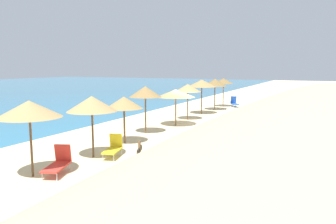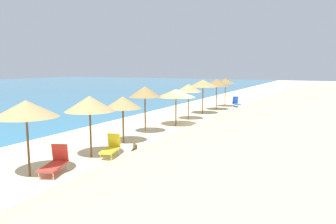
{
  "view_description": "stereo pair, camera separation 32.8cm",
  "coord_description": "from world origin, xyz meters",
  "px_view_note": "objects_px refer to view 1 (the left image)",
  "views": [
    {
      "loc": [
        -21.59,
        -8.44,
        4.1
      ],
      "look_at": [
        -1.61,
        1.14,
        1.08
      ],
      "focal_mm": 36.14,
      "sensor_mm": 36.0,
      "label": 1
    },
    {
      "loc": [
        -21.44,
        -8.74,
        4.1
      ],
      "look_at": [
        -1.61,
        1.14,
        1.08
      ],
      "focal_mm": 36.14,
      "sensor_mm": 36.0,
      "label": 2
    }
  ],
  "objects_px": {
    "beach_umbrella_0": "(29,109)",
    "beach_umbrella_6": "(202,83)",
    "beach_umbrella_3": "(145,92)",
    "beach_umbrella_4": "(176,93)",
    "beach_umbrella_1": "(92,104)",
    "lounge_chair_1": "(113,148)",
    "beach_umbrella_5": "(188,88)",
    "beach_umbrella_8": "(224,81)",
    "lounge_chair_2": "(58,163)",
    "wooden_signpost": "(140,161)",
    "beach_umbrella_2": "(124,103)",
    "beach_umbrella_7": "(215,83)",
    "beach_ball": "(180,153)",
    "lounge_chair_0": "(234,103)"
  },
  "relations": [
    {
      "from": "beach_umbrella_0",
      "to": "beach_umbrella_6",
      "type": "xyz_separation_m",
      "value": [
        18.44,
        0.03,
        0.09
      ]
    },
    {
      "from": "beach_umbrella_3",
      "to": "beach_umbrella_4",
      "type": "height_order",
      "value": "beach_umbrella_3"
    },
    {
      "from": "beach_umbrella_1",
      "to": "beach_umbrella_6",
      "type": "xyz_separation_m",
      "value": [
        15.29,
        0.38,
        0.2
      ]
    },
    {
      "from": "lounge_chair_1",
      "to": "beach_umbrella_3",
      "type": "bearing_deg",
      "value": -91.97
    },
    {
      "from": "beach_umbrella_5",
      "to": "lounge_chair_1",
      "type": "xyz_separation_m",
      "value": [
        -11.44,
        -1.07,
        -2.0
      ]
    },
    {
      "from": "beach_umbrella_8",
      "to": "lounge_chair_2",
      "type": "height_order",
      "value": "beach_umbrella_8"
    },
    {
      "from": "beach_umbrella_0",
      "to": "lounge_chair_1",
      "type": "xyz_separation_m",
      "value": [
        3.58,
        -1.15,
        -2.1
      ]
    },
    {
      "from": "beach_umbrella_6",
      "to": "wooden_signpost",
      "type": "height_order",
      "value": "beach_umbrella_6"
    },
    {
      "from": "beach_umbrella_1",
      "to": "beach_umbrella_2",
      "type": "bearing_deg",
      "value": 5.14
    },
    {
      "from": "beach_umbrella_3",
      "to": "beach_umbrella_8",
      "type": "bearing_deg",
      "value": -1.4
    },
    {
      "from": "lounge_chair_1",
      "to": "wooden_signpost",
      "type": "distance_m",
      "value": 4.48
    },
    {
      "from": "beach_umbrella_4",
      "to": "beach_umbrella_3",
      "type": "bearing_deg",
      "value": 170.34
    },
    {
      "from": "lounge_chair_2",
      "to": "wooden_signpost",
      "type": "bearing_deg",
      "value": 156.1
    },
    {
      "from": "beach_umbrella_7",
      "to": "beach_ball",
      "type": "xyz_separation_m",
      "value": [
        -16.6,
        -3.73,
        -2.38
      ]
    },
    {
      "from": "beach_umbrella_1",
      "to": "lounge_chair_0",
      "type": "distance_m",
      "value": 21.68
    },
    {
      "from": "beach_umbrella_5",
      "to": "beach_umbrella_8",
      "type": "bearing_deg",
      "value": -0.44
    },
    {
      "from": "lounge_chair_2",
      "to": "wooden_signpost",
      "type": "distance_m",
      "value": 3.77
    },
    {
      "from": "beach_umbrella_0",
      "to": "beach_umbrella_6",
      "type": "distance_m",
      "value": 18.44
    },
    {
      "from": "beach_umbrella_2",
      "to": "beach_umbrella_7",
      "type": "xyz_separation_m",
      "value": [
        15.23,
        -0.12,
        0.39
      ]
    },
    {
      "from": "beach_ball",
      "to": "lounge_chair_1",
      "type": "bearing_deg",
      "value": 113.44
    },
    {
      "from": "beach_umbrella_6",
      "to": "lounge_chair_2",
      "type": "height_order",
      "value": "beach_umbrella_6"
    },
    {
      "from": "beach_umbrella_5",
      "to": "lounge_chair_0",
      "type": "xyz_separation_m",
      "value": [
        9.69,
        -1.13,
        -2.02
      ]
    },
    {
      "from": "beach_umbrella_5",
      "to": "beach_umbrella_8",
      "type": "distance_m",
      "value": 9.28
    },
    {
      "from": "beach_umbrella_0",
      "to": "lounge_chair_0",
      "type": "height_order",
      "value": "beach_umbrella_0"
    },
    {
      "from": "beach_umbrella_0",
      "to": "beach_umbrella_7",
      "type": "distance_m",
      "value": 21.39
    },
    {
      "from": "beach_umbrella_1",
      "to": "beach_umbrella_8",
      "type": "distance_m",
      "value": 21.16
    },
    {
      "from": "beach_umbrella_6",
      "to": "lounge_chair_0",
      "type": "xyz_separation_m",
      "value": [
        6.28,
        -1.24,
        -2.21
      ]
    },
    {
      "from": "beach_umbrella_3",
      "to": "beach_umbrella_0",
      "type": "bearing_deg",
      "value": -178.56
    },
    {
      "from": "beach_umbrella_7",
      "to": "beach_umbrella_3",
      "type": "bearing_deg",
      "value": 178.05
    },
    {
      "from": "lounge_chair_1",
      "to": "beach_ball",
      "type": "distance_m",
      "value": 3.04
    },
    {
      "from": "beach_umbrella_2",
      "to": "lounge_chair_2",
      "type": "bearing_deg",
      "value": -174.39
    },
    {
      "from": "beach_umbrella_8",
      "to": "beach_umbrella_3",
      "type": "bearing_deg",
      "value": 178.6
    },
    {
      "from": "beach_umbrella_2",
      "to": "lounge_chair_0",
      "type": "xyz_separation_m",
      "value": [
        18.56,
        -1.13,
        -1.76
      ]
    },
    {
      "from": "beach_umbrella_0",
      "to": "beach_ball",
      "type": "bearing_deg",
      "value": -39.35
    },
    {
      "from": "lounge_chair_2",
      "to": "beach_umbrella_7",
      "type": "bearing_deg",
      "value": -109.76
    },
    {
      "from": "beach_umbrella_0",
      "to": "beach_umbrella_3",
      "type": "distance_m",
      "value": 9.01
    },
    {
      "from": "beach_umbrella_4",
      "to": "beach_ball",
      "type": "distance_m",
      "value": 8.54
    },
    {
      "from": "beach_umbrella_8",
      "to": "beach_ball",
      "type": "bearing_deg",
      "value": -169.04
    },
    {
      "from": "beach_umbrella_3",
      "to": "lounge_chair_0",
      "type": "height_order",
      "value": "beach_umbrella_3"
    },
    {
      "from": "beach_umbrella_3",
      "to": "beach_umbrella_7",
      "type": "relative_size",
      "value": 0.99
    },
    {
      "from": "beach_umbrella_2",
      "to": "beach_umbrella_0",
      "type": "bearing_deg",
      "value": 179.26
    },
    {
      "from": "lounge_chair_0",
      "to": "wooden_signpost",
      "type": "height_order",
      "value": "wooden_signpost"
    },
    {
      "from": "beach_umbrella_2",
      "to": "lounge_chair_0",
      "type": "distance_m",
      "value": 18.68
    },
    {
      "from": "beach_umbrella_3",
      "to": "beach_umbrella_8",
      "type": "xyz_separation_m",
      "value": [
        15.31,
        -0.37,
        0.04
      ]
    },
    {
      "from": "beach_umbrella_7",
      "to": "wooden_signpost",
      "type": "bearing_deg",
      "value": -168.78
    },
    {
      "from": "lounge_chair_2",
      "to": "beach_ball",
      "type": "xyz_separation_m",
      "value": [
        4.1,
        -3.31,
        -0.23
      ]
    },
    {
      "from": "wooden_signpost",
      "to": "lounge_chair_0",
      "type": "bearing_deg",
      "value": -13.56
    },
    {
      "from": "lounge_chair_2",
      "to": "beach_umbrella_1",
      "type": "bearing_deg",
      "value": -104.75
    },
    {
      "from": "beach_umbrella_1",
      "to": "beach_umbrella_2",
      "type": "height_order",
      "value": "beach_umbrella_1"
    },
    {
      "from": "beach_umbrella_0",
      "to": "beach_umbrella_4",
      "type": "bearing_deg",
      "value": -1.52
    }
  ]
}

